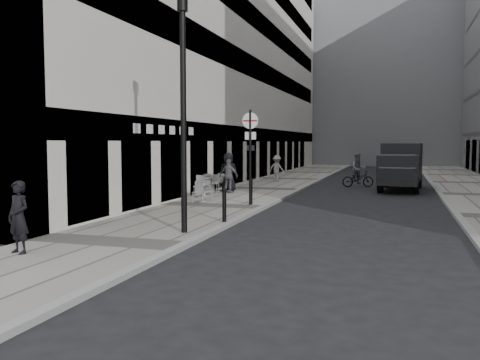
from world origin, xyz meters
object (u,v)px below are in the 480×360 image
object	(u,v)px
lamppost	(183,104)
panel_van	(401,164)
walking_man	(19,217)
cyclist	(358,174)
sign_post	(250,144)

from	to	relation	value
lamppost	panel_van	distance (m)	17.23
walking_man	cyclist	size ratio (longest dim) A/B	0.82
sign_post	panel_van	xyz separation A→B (m)	(5.77, 9.54, -1.10)
cyclist	walking_man	bearing A→B (deg)	-127.28
sign_post	lamppost	xyz separation A→B (m)	(0.00, -6.54, 1.12)
panel_van	cyclist	size ratio (longest dim) A/B	2.79
sign_post	cyclist	size ratio (longest dim) A/B	1.90
lamppost	sign_post	bearing A→B (deg)	90.00
lamppost	panel_van	bearing A→B (deg)	70.26
lamppost	walking_man	bearing A→B (deg)	-124.72
sign_post	lamppost	world-z (taller)	lamppost
walking_man	sign_post	xyz separation A→B (m)	(2.46, 10.09, 1.59)
walking_man	panel_van	distance (m)	21.29
walking_man	sign_post	size ratio (longest dim) A/B	0.43
sign_post	cyclist	bearing A→B (deg)	74.66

